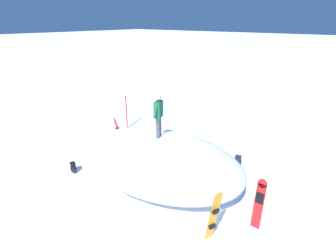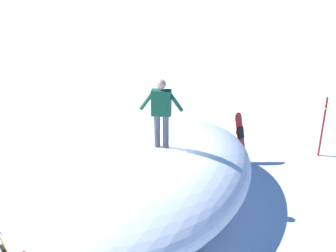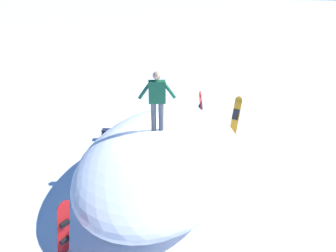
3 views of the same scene
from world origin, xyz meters
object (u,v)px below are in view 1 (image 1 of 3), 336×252
(snowboard_primary_upright, at_px, (214,216))
(backpack_far, at_px, (238,161))
(snowboard_secondary_upright, at_px, (259,203))
(backpack_near, at_px, (73,168))
(trail_marker_pole, at_px, (126,111))
(snowboarder_standing, at_px, (158,114))
(snowboard_tertiary_upright, at_px, (118,132))

(snowboard_primary_upright, xyz_separation_m, backpack_far, (-4.47, -1.42, -0.67))
(snowboard_secondary_upright, relative_size, backpack_near, 2.81)
(snowboard_secondary_upright, xyz_separation_m, trail_marker_pole, (-3.15, -9.00, 0.20))
(snowboard_primary_upright, relative_size, backpack_near, 3.06)
(backpack_far, distance_m, trail_marker_pole, 6.93)
(snowboarder_standing, distance_m, trail_marker_pole, 5.90)
(snowboard_primary_upright, height_order, snowboard_secondary_upright, snowboard_primary_upright)
(snowboarder_standing, distance_m, snowboard_tertiary_upright, 3.84)
(snowboard_primary_upright, bearing_deg, trail_marker_pole, -118.84)
(backpack_far, bearing_deg, snowboard_tertiary_upright, -69.70)
(snowboarder_standing, height_order, backpack_near, snowboarder_standing)
(snowboard_primary_upright, height_order, snowboard_tertiary_upright, snowboard_primary_upright)
(snowboard_primary_upright, relative_size, trail_marker_pole, 0.89)
(snowboard_tertiary_upright, bearing_deg, snowboard_secondary_upright, 81.52)
(backpack_near, xyz_separation_m, backpack_far, (-4.70, 4.94, 0.00))
(snowboard_primary_upright, relative_size, backpack_far, 2.45)
(snowboard_primary_upright, height_order, backpack_near, snowboard_primary_upright)
(backpack_near, relative_size, backpack_far, 0.80)
(snowboard_primary_upright, xyz_separation_m, snowboard_secondary_upright, (-1.43, 0.69, -0.08))
(snowboarder_standing, relative_size, snowboard_tertiary_upright, 1.04)
(snowboarder_standing, height_order, backpack_far, snowboarder_standing)
(snowboard_tertiary_upright, bearing_deg, trail_marker_pole, -141.61)
(backpack_far, bearing_deg, snowboard_secondary_upright, 34.72)
(backpack_near, bearing_deg, snowboard_primary_upright, 92.10)
(backpack_near, bearing_deg, snowboard_tertiary_upright, -173.26)
(snowboard_primary_upright, distance_m, backpack_near, 6.40)
(snowboard_primary_upright, height_order, trail_marker_pole, trail_marker_pole)
(snowboard_tertiary_upright, distance_m, trail_marker_pole, 2.62)
(snowboarder_standing, bearing_deg, snowboard_tertiary_upright, -104.22)
(backpack_near, height_order, backpack_far, backpack_far)
(snowboard_tertiary_upright, distance_m, backpack_near, 2.84)
(snowboard_primary_upright, bearing_deg, snowboard_secondary_upright, 154.16)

